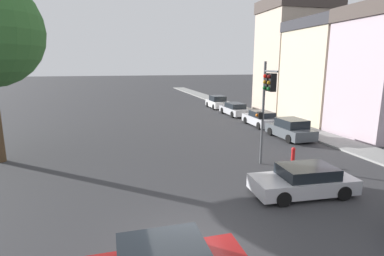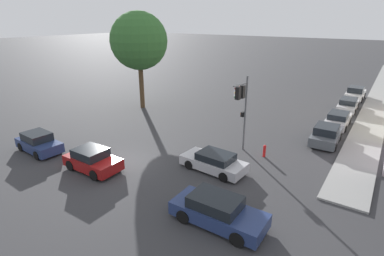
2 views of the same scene
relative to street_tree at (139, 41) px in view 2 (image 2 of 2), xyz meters
name	(u,v)px [view 2 (image 2 of 2)]	position (x,y,z in m)	size (l,w,h in m)	color
ground_plane	(127,162)	(8.47, -10.78, -7.21)	(300.00, 300.00, 0.00)	#333335
sidewalk_strip	(380,94)	(21.85, 21.92, -7.15)	(2.56, 60.00, 0.12)	gray
street_tree	(139,41)	(0.00, 0.00, 0.00)	(6.02, 6.02, 10.25)	#4C3823
traffic_signal	(242,101)	(14.17, -4.70, -3.27)	(0.53, 1.87, 5.65)	#515456
crossing_car_0	(218,211)	(17.00, -13.01, -6.51)	(4.69, 2.05, 1.46)	navy
crossing_car_1	(39,143)	(1.69, -13.15, -6.52)	(4.01, 2.05, 1.47)	navy
crossing_car_2	(92,160)	(7.41, -12.79, -6.51)	(3.87, 2.05, 1.47)	maroon
crossing_car_3	(214,162)	(14.10, -8.37, -6.60)	(4.44, 2.15, 1.27)	#B7B7BC
parked_car_0	(326,135)	(19.25, 0.62, -6.50)	(2.09, 4.12, 1.51)	#4C5156
parked_car_1	(338,120)	(19.33, 5.48, -6.56)	(1.90, 4.41, 1.36)	#B7B7BC
parked_car_2	(348,105)	(19.33, 11.60, -6.55)	(1.93, 4.72, 1.37)	#B7B7BC
parked_car_3	(355,93)	(19.34, 17.30, -6.46)	(2.03, 4.27, 1.60)	silver
fire_hydrant	(264,150)	(16.11, -4.55, -6.72)	(0.22, 0.22, 0.92)	red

